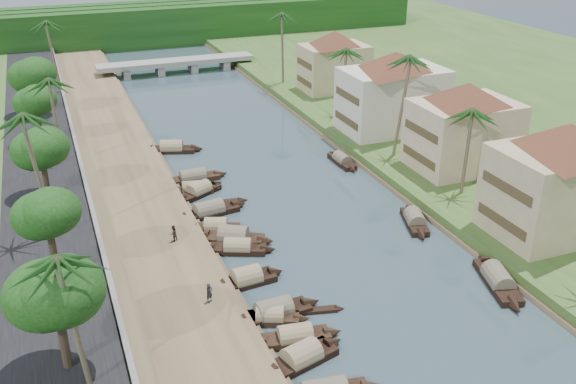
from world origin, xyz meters
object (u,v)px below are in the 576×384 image
object	(u,v)px
building_near	(562,178)
sampan_1	(302,358)
person_near	(209,293)
bridge	(176,63)

from	to	relation	value
building_near	sampan_1	distance (m)	29.64
person_near	sampan_1	bearing A→B (deg)	-88.67
sampan_1	building_near	bearing A→B (deg)	-0.66
bridge	building_near	distance (m)	76.54
building_near	person_near	xyz separation A→B (m)	(-32.31, 0.81, -4.78)
bridge	sampan_1	xyz separation A→B (m)	(-9.07, -81.45, -1.31)
sampan_1	person_near	bearing A→B (deg)	101.70
building_near	person_near	bearing A→B (deg)	178.57
bridge	sampan_1	size ratio (longest dim) A/B	3.71
building_near	person_near	size ratio (longest dim) A/B	9.24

